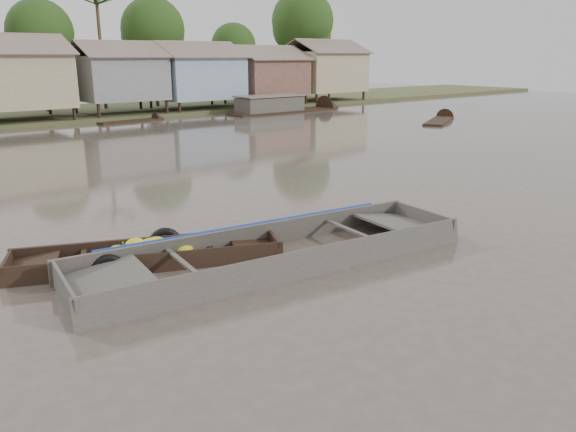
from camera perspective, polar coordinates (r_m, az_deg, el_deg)
ground at (r=11.23m, az=-0.72°, el=-5.39°), size 120.00×120.00×0.00m
riverbank at (r=41.17m, az=-26.69°, el=12.94°), size 120.00×12.47×10.22m
banana_boat at (r=11.85m, az=-14.31°, el=-4.00°), size 5.47×3.32×0.78m
viewer_boat at (r=11.59m, az=-1.27°, el=-4.27°), size 8.61×3.30×0.67m
distant_boats at (r=38.31m, az=-7.34°, el=10.08°), size 48.29×15.69×1.38m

